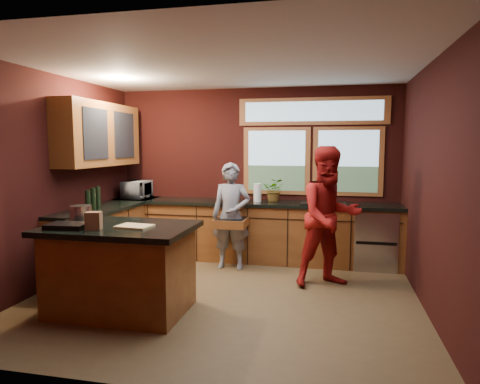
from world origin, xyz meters
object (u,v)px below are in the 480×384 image
(person_grey, at_px, (231,216))
(person_red, at_px, (330,217))
(stock_pot, at_px, (81,213))
(island, at_px, (121,268))
(cutting_board, at_px, (135,226))

(person_grey, xyz_separation_m, person_red, (1.41, -0.49, 0.12))
(person_grey, xyz_separation_m, stock_pot, (-1.33, -1.71, 0.26))
(island, distance_m, cutting_board, 0.52)
(person_red, relative_size, cutting_board, 5.11)
(person_red, bearing_deg, person_grey, 133.97)
(person_red, distance_m, cutting_board, 2.44)
(person_grey, distance_m, person_red, 1.49)
(person_red, distance_m, stock_pot, 3.00)
(person_red, xyz_separation_m, stock_pot, (-2.73, -1.22, 0.14))
(person_grey, xyz_separation_m, cutting_board, (-0.58, -1.91, 0.18))
(cutting_board, bearing_deg, island, 165.96)
(person_red, height_order, stock_pot, person_red)
(person_grey, relative_size, person_red, 0.87)
(island, distance_m, person_red, 2.61)
(cutting_board, bearing_deg, stock_pot, 165.07)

